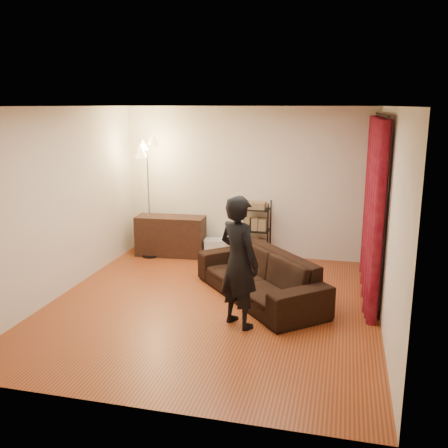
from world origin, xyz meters
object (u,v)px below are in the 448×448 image
(sofa, at_px, (259,276))
(wire_shelf, at_px, (256,230))
(media_cabinet, at_px, (171,236))
(storage_boxes, at_px, (214,247))
(person, at_px, (239,262))
(floor_lamp, at_px, (149,199))

(sofa, relative_size, wire_shelf, 2.16)
(sofa, relative_size, media_cabinet, 1.83)
(storage_boxes, bearing_deg, person, -69.12)
(person, height_order, floor_lamp, floor_lamp)
(sofa, xyz_separation_m, person, (-0.10, -0.95, 0.50))
(sofa, distance_m, floor_lamp, 2.86)
(floor_lamp, bearing_deg, media_cabinet, 27.53)
(person, xyz_separation_m, floor_lamp, (-2.19, 2.50, 0.24))
(storage_boxes, relative_size, floor_lamp, 0.18)
(sofa, relative_size, storage_boxes, 5.93)
(sofa, relative_size, floor_lamp, 1.07)
(storage_boxes, xyz_separation_m, floor_lamp, (-1.13, -0.30, 0.91))
(wire_shelf, xyz_separation_m, floor_lamp, (-1.90, -0.31, 0.54))
(person, height_order, storage_boxes, person)
(sofa, distance_m, media_cabinet, 2.60)
(media_cabinet, relative_size, storage_boxes, 3.24)
(media_cabinet, bearing_deg, wire_shelf, 0.90)
(person, xyz_separation_m, wire_shelf, (-0.29, 2.80, -0.30))
(sofa, bearing_deg, wire_shelf, 150.73)
(floor_lamp, bearing_deg, storage_boxes, 14.89)
(storage_boxes, bearing_deg, floor_lamp, -165.11)
(wire_shelf, height_order, floor_lamp, floor_lamp)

